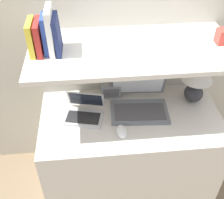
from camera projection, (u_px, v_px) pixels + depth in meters
The scene contains 14 objects.
wall_back at pixel (126, 21), 1.82m from camera, with size 6.00×0.05×2.40m.
desk at pixel (129, 151), 2.08m from camera, with size 1.19×0.62×0.71m.
back_riser at pixel (124, 99), 2.19m from camera, with size 1.19×0.04×1.15m.
shelf at pixel (133, 50), 1.61m from camera, with size 1.19×0.56×0.03m.
table_lamp at pixel (197, 77), 1.85m from camera, with size 0.21×0.21×0.32m.
laptop_large at pixel (139, 103), 1.89m from camera, with size 0.40×0.34×0.23m.
laptop_small at pixel (84, 112), 1.83m from camera, with size 0.28×0.26×0.15m.
computer_mouse at pixel (122, 131), 1.72m from camera, with size 0.07×0.12×0.04m.
router_box at pixel (111, 91), 1.98m from camera, with size 0.14×0.06×0.10m.
book_yellow at pixel (32, 37), 1.50m from camera, with size 0.03×0.16×0.18m.
book_red at pixel (39, 37), 1.50m from camera, with size 0.03×0.17×0.18m.
book_blue at pixel (45, 34), 1.50m from camera, with size 0.02×0.13×0.21m.
book_white at pixel (51, 31), 1.49m from camera, with size 0.03×0.17×0.25m.
book_navy at pixel (57, 35), 1.50m from camera, with size 0.04×0.17×0.20m.
Camera 1 is at (-0.26, -1.02, 1.98)m, focal length 45.00 mm.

